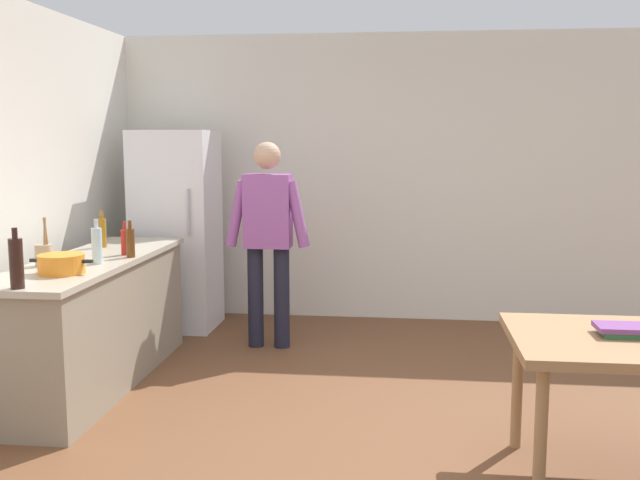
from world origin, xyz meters
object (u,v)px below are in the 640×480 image
(person, at_px, (268,231))
(bottle_sauce_red, at_px, (125,242))
(bottle_water_clear, at_px, (97,245))
(refrigerator, at_px, (177,230))
(bottle_beer_brown, at_px, (130,242))
(bottle_wine_dark, at_px, (16,263))
(cooking_pot, at_px, (61,264))
(book_stack, at_px, (624,330))
(utensil_jar, at_px, (44,254))
(bottle_oil_amber, at_px, (102,232))

(person, xyz_separation_m, bottle_sauce_red, (-0.87, -0.87, 0.02))
(person, xyz_separation_m, bottle_water_clear, (-0.91, -1.25, 0.05))
(refrigerator, xyz_separation_m, person, (0.95, -0.55, 0.08))
(person, height_order, bottle_beer_brown, person)
(bottle_beer_brown, xyz_separation_m, bottle_wine_dark, (-0.23, -1.10, 0.04))
(cooking_pot, xyz_separation_m, bottle_beer_brown, (0.19, 0.65, 0.05))
(person, height_order, bottle_wine_dark, person)
(bottle_sauce_red, height_order, book_stack, bottle_sauce_red)
(utensil_jar, bearing_deg, person, 47.97)
(book_stack, bearing_deg, bottle_wine_dark, 178.93)
(person, xyz_separation_m, bottle_oil_amber, (-1.19, -0.53, 0.04))
(bottle_wine_dark, bearing_deg, bottle_sauce_red, 82.97)
(utensil_jar, height_order, bottle_oil_amber, utensil_jar)
(cooking_pot, xyz_separation_m, book_stack, (3.19, -0.51, -0.18))
(bottle_water_clear, bearing_deg, bottle_wine_dark, -97.56)
(utensil_jar, height_order, bottle_wine_dark, bottle_wine_dark)
(person, bearing_deg, bottle_beer_brown, -129.38)
(refrigerator, height_order, person, refrigerator)
(refrigerator, height_order, bottle_wine_dark, refrigerator)
(bottle_oil_amber, relative_size, bottle_water_clear, 0.93)
(bottle_sauce_red, bearing_deg, refrigerator, 93.16)
(utensil_jar, height_order, book_stack, utensil_jar)
(person, distance_m, book_stack, 3.07)
(utensil_jar, height_order, bottle_sauce_red, utensil_jar)
(bottle_oil_amber, xyz_separation_m, bottle_wine_dark, (0.17, -1.53, 0.03))
(bottle_beer_brown, relative_size, book_stack, 0.97)
(bottle_beer_brown, bearing_deg, utensil_jar, -137.67)
(cooking_pot, distance_m, utensil_jar, 0.35)
(cooking_pot, xyz_separation_m, utensil_jar, (-0.24, 0.25, 0.02))
(cooking_pot, bearing_deg, bottle_wine_dark, -94.44)
(bottle_oil_amber, relative_size, bottle_beer_brown, 1.08)
(refrigerator, bearing_deg, bottle_oil_amber, -102.29)
(refrigerator, relative_size, book_stack, 6.70)
(person, relative_size, book_stack, 6.33)
(person, bearing_deg, bottle_sauce_red, -135.17)
(bottle_water_clear, bearing_deg, bottle_beer_brown, 67.64)
(bottle_beer_brown, bearing_deg, person, 50.62)
(book_stack, bearing_deg, refrigerator, 139.65)
(bottle_oil_amber, distance_m, bottle_water_clear, 0.77)
(person, relative_size, cooking_pot, 4.25)
(cooking_pot, xyz_separation_m, bottle_wine_dark, (-0.04, -0.45, 0.09))
(refrigerator, relative_size, utensil_jar, 5.62)
(cooking_pot, relative_size, bottle_water_clear, 1.33)
(bottle_sauce_red, xyz_separation_m, book_stack, (3.07, -1.26, -0.22))
(refrigerator, distance_m, bottle_beer_brown, 1.53)
(person, distance_m, bottle_oil_amber, 1.30)
(utensil_jar, bearing_deg, bottle_oil_amber, 87.16)
(bottle_wine_dark, bearing_deg, book_stack, -1.07)
(bottle_sauce_red, distance_m, bottle_wine_dark, 1.21)
(bottle_wine_dark, bearing_deg, cooking_pot, 85.56)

